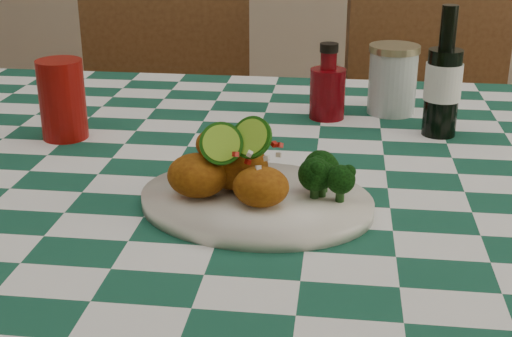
% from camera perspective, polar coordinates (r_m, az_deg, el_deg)
% --- Properties ---
extents(plate, '(0.33, 0.28, 0.02)m').
position_cam_1_polar(plate, '(0.91, -0.00, -2.69)').
color(plate, silver).
rests_on(plate, dining_table).
extents(fried_chicken_pile, '(0.15, 0.11, 0.09)m').
position_cam_1_polar(fried_chicken_pile, '(0.89, -1.24, 0.62)').
color(fried_chicken_pile, '#92520E').
rests_on(fried_chicken_pile, plate).
extents(broccoli_side, '(0.07, 0.07, 0.06)m').
position_cam_1_polar(broccoli_side, '(0.90, 6.06, -0.55)').
color(broccoli_side, black).
rests_on(broccoli_side, plate).
extents(red_tumbler, '(0.09, 0.09, 0.13)m').
position_cam_1_polar(red_tumbler, '(1.19, -15.24, 5.34)').
color(red_tumbler, maroon).
rests_on(red_tumbler, dining_table).
extents(ketchup_bottle, '(0.07, 0.07, 0.13)m').
position_cam_1_polar(ketchup_bottle, '(1.26, 5.77, 6.96)').
color(ketchup_bottle, '#62040A').
rests_on(ketchup_bottle, dining_table).
extents(mason_jar, '(0.11, 0.11, 0.12)m').
position_cam_1_polar(mason_jar, '(1.31, 10.87, 7.01)').
color(mason_jar, '#B2BCBA').
rests_on(mason_jar, dining_table).
extents(beer_bottle, '(0.07, 0.07, 0.21)m').
position_cam_1_polar(beer_bottle, '(1.19, 14.82, 7.48)').
color(beer_bottle, black).
rests_on(beer_bottle, dining_table).
extents(wooden_chair_left, '(0.56, 0.58, 0.98)m').
position_cam_1_polar(wooden_chair_left, '(1.87, -6.48, 0.24)').
color(wooden_chair_left, '#472814').
rests_on(wooden_chair_left, ground).
extents(wooden_chair_right, '(0.51, 0.53, 0.94)m').
position_cam_1_polar(wooden_chair_right, '(1.84, 14.60, -1.30)').
color(wooden_chair_right, '#472814').
rests_on(wooden_chair_right, ground).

